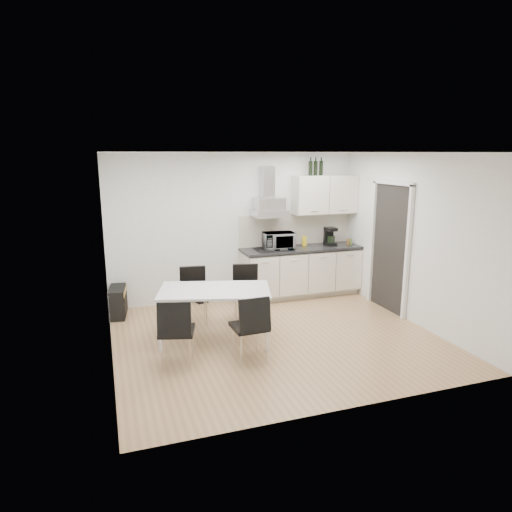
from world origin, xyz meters
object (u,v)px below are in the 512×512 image
(chair_far_right, at_px, (246,294))
(chair_near_left, at_px, (177,332))
(chair_near_right, at_px, (249,327))
(floor_speaker, at_px, (201,294))
(dining_table, at_px, (215,294))
(kitchenette, at_px, (303,252))
(guitar_amp, at_px, (118,302))
(chair_far_left, at_px, (194,297))

(chair_far_right, height_order, chair_near_left, same)
(chair_near_right, relative_size, floor_speaker, 2.78)
(dining_table, xyz_separation_m, chair_far_right, (0.65, 0.60, -0.24))
(chair_far_right, bearing_deg, kitchenette, -132.53)
(dining_table, relative_size, guitar_amp, 2.81)
(kitchenette, height_order, chair_near_left, kitchenette)
(chair_near_right, height_order, floor_speaker, chair_near_right)
(kitchenette, height_order, chair_far_right, kitchenette)
(dining_table, xyz_separation_m, chair_near_left, (-0.63, -0.61, -0.24))
(chair_far_right, height_order, floor_speaker, chair_far_right)
(guitar_amp, height_order, floor_speaker, guitar_amp)
(floor_speaker, bearing_deg, chair_far_left, -124.70)
(chair_far_left, relative_size, chair_near_right, 1.00)
(kitchenette, relative_size, chair_near_left, 2.86)
(chair_far_right, bearing_deg, dining_table, 55.79)
(dining_table, bearing_deg, chair_far_right, 58.50)
(guitar_amp, bearing_deg, chair_near_left, -65.56)
(kitchenette, distance_m, guitar_amp, 3.35)
(chair_far_left, relative_size, chair_near_left, 1.00)
(kitchenette, xyz_separation_m, chair_near_left, (-2.67, -2.15, -0.39))
(chair_near_right, bearing_deg, chair_far_left, 103.00)
(chair_near_left, distance_m, chair_near_right, 0.90)
(chair_far_left, relative_size, chair_far_right, 1.00)
(floor_speaker, bearing_deg, dining_table, -112.39)
(chair_far_left, bearing_deg, dining_table, 108.94)
(chair_far_right, bearing_deg, chair_near_left, 56.34)
(chair_far_left, height_order, chair_far_right, same)
(kitchenette, distance_m, chair_far_right, 1.72)
(chair_near_left, height_order, guitar_amp, chair_near_left)
(dining_table, height_order, floor_speaker, dining_table)
(chair_far_right, xyz_separation_m, chair_near_left, (-1.28, -1.21, 0.00))
(chair_far_right, distance_m, chair_near_left, 1.76)
(chair_far_right, distance_m, floor_speaker, 1.25)
(chair_near_left, bearing_deg, guitar_amp, 122.81)
(chair_near_right, bearing_deg, chair_near_left, 167.90)
(chair_near_right, xyz_separation_m, guitar_amp, (-1.52, 2.22, -0.20))
(chair_near_right, bearing_deg, kitchenette, 49.71)
(kitchenette, relative_size, chair_far_right, 2.86)
(guitar_amp, bearing_deg, floor_speaker, 17.42)
(chair_far_left, height_order, floor_speaker, chair_far_left)
(chair_near_left, bearing_deg, kitchenette, 54.77)
(chair_far_left, distance_m, chair_near_right, 1.53)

